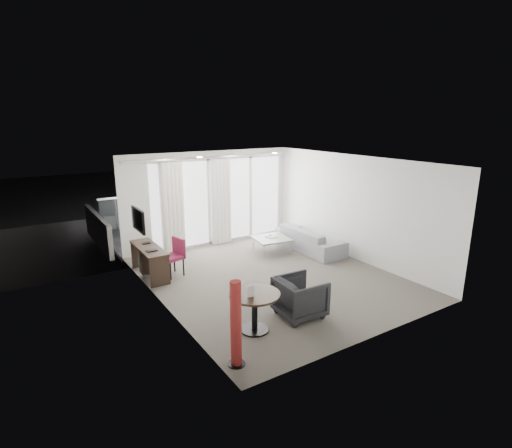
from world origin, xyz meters
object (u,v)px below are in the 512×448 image
sofa (310,239)px  rattan_chair_a (221,212)px  desk_chair (172,258)px  tub_armchair (300,297)px  coffee_table (271,245)px  round_table (255,312)px  rattan_chair_b (250,210)px  red_lamp (236,324)px  desk (150,261)px

sofa → rattan_chair_a: (-0.85, 3.54, 0.14)m
desk_chair → sofa: size_ratio=0.40×
tub_armchair → rattan_chair_a: 6.53m
desk_chair → coffee_table: 2.82m
round_table → rattan_chair_b: (3.80, 6.36, 0.05)m
rattan_chair_a → round_table: bearing=-109.0°
round_table → red_lamp: bearing=-137.5°
desk → rattan_chair_a: rattan_chair_a is taller
desk → red_lamp: 3.98m
desk_chair → rattan_chair_b: bearing=25.2°
desk → sofa: 4.24m
desk_chair → rattan_chair_b: desk_chair is taller
desk → coffee_table: 3.25m
desk → round_table: bearing=-77.8°
coffee_table → rattan_chair_b: 3.43m
round_table → coffee_table: size_ratio=0.96×
rattan_chair_a → rattan_chair_b: bearing=5.5°
desk_chair → rattan_chair_a: bearing=34.3°
sofa → red_lamp: bearing=129.3°
coffee_table → rattan_chair_a: size_ratio=0.99×
round_table → desk: bearing=102.2°
desk → red_lamp: (-0.01, -3.97, 0.31)m
tub_armchair → sofa: 3.74m
sofa → rattan_chair_b: bearing=-5.0°
round_table → rattan_chair_a: rattan_chair_a is taller
sofa → tub_armchair: bearing=137.7°
desk_chair → coffee_table: desk_chair is taller
desk_chair → rattan_chair_b: 5.26m
tub_armchair → coffee_table: tub_armchair is taller
desk_chair → rattan_chair_a: (2.93, 3.28, 0.02)m
rattan_chair_a → rattan_chair_b: size_ratio=1.14×
rattan_chair_a → rattan_chair_b: rattan_chair_a is taller
desk_chair → red_lamp: red_lamp is taller
round_table → rattan_chair_a: 6.86m
desk_chair → red_lamp: bearing=-110.8°
round_table → rattan_chair_b: rattan_chair_b is taller
desk → desk_chair: 0.51m
red_lamp → rattan_chair_a: red_lamp is taller
rattan_chair_a → tub_armchair: bearing=-101.2°
desk → tub_armchair: bearing=-62.8°
red_lamp → tub_armchair: size_ratio=1.64×
red_lamp → sofa: size_ratio=0.61×
red_lamp → sofa: bearing=39.3°
desk → sofa: (4.21, -0.52, -0.03)m
round_table → tub_armchair: (0.97, 0.01, 0.02)m
desk_chair → coffee_table: bearing=-11.0°
desk_chair → rattan_chair_a: rattan_chair_a is taller
coffee_table → red_lamp: bearing=-130.2°
desk → rattan_chair_a: 4.52m
sofa → rattan_chair_a: bearing=13.4°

